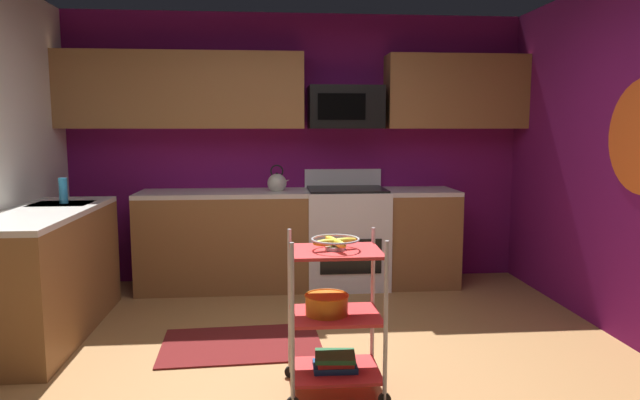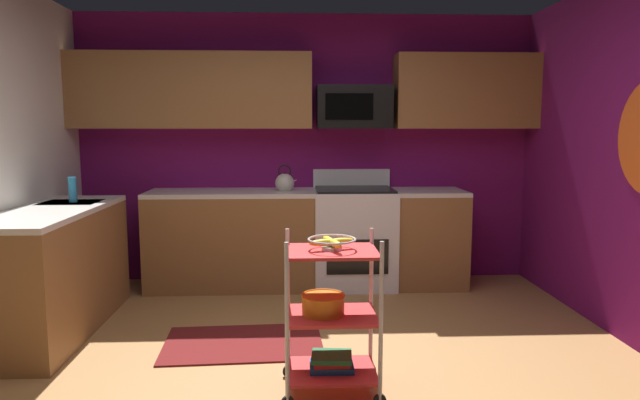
# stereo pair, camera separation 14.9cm
# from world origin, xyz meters

# --- Properties ---
(floor) EXTENTS (4.40, 4.80, 0.04)m
(floor) POSITION_xyz_m (0.00, 0.00, -0.02)
(floor) COLOR #A87542
(floor) RESTS_ON ground
(wall_back) EXTENTS (4.52, 0.06, 2.60)m
(wall_back) POSITION_xyz_m (0.00, 2.43, 1.30)
(wall_back) COLOR #6B1156
(wall_back) RESTS_ON ground
(counter_run) EXTENTS (3.69, 2.27, 0.92)m
(counter_run) POSITION_xyz_m (-0.69, 1.69, 0.46)
(counter_run) COLOR brown
(counter_run) RESTS_ON ground
(oven_range) EXTENTS (0.76, 0.65, 1.10)m
(oven_range) POSITION_xyz_m (0.45, 2.10, 0.48)
(oven_range) COLOR white
(oven_range) RESTS_ON ground
(upper_cabinets) EXTENTS (4.40, 0.33, 0.70)m
(upper_cabinets) POSITION_xyz_m (-0.10, 2.23, 1.85)
(upper_cabinets) COLOR brown
(microwave) EXTENTS (0.70, 0.39, 0.40)m
(microwave) POSITION_xyz_m (0.45, 2.21, 1.70)
(microwave) COLOR black
(rolling_cart) EXTENTS (0.57, 0.42, 0.91)m
(rolling_cart) POSITION_xyz_m (0.09, -0.10, 0.45)
(rolling_cart) COLOR silver
(rolling_cart) RESTS_ON ground
(fruit_bowl) EXTENTS (0.27, 0.27, 0.07)m
(fruit_bowl) POSITION_xyz_m (0.09, -0.10, 0.88)
(fruit_bowl) COLOR silver
(fruit_bowl) RESTS_ON rolling_cart
(mixing_bowl_large) EXTENTS (0.25, 0.25, 0.11)m
(mixing_bowl_large) POSITION_xyz_m (0.04, -0.10, 0.52)
(mixing_bowl_large) COLOR orange
(mixing_bowl_large) RESTS_ON rolling_cart
(book_stack) EXTENTS (0.25, 0.21, 0.09)m
(book_stack) POSITION_xyz_m (0.09, -0.10, 0.17)
(book_stack) COLOR #1E4C8C
(book_stack) RESTS_ON rolling_cart
(kettle) EXTENTS (0.21, 0.18, 0.26)m
(kettle) POSITION_xyz_m (-0.21, 2.10, 1.00)
(kettle) COLOR beige
(kettle) RESTS_ON counter_run
(dish_soap_bottle) EXTENTS (0.06, 0.06, 0.20)m
(dish_soap_bottle) POSITION_xyz_m (-1.88, 1.35, 1.02)
(dish_soap_bottle) COLOR #2D8CBF
(dish_soap_bottle) RESTS_ON counter_run
(floor_rug) EXTENTS (1.13, 0.75, 0.01)m
(floor_rug) POSITION_xyz_m (-0.48, 0.64, 0.01)
(floor_rug) COLOR maroon
(floor_rug) RESTS_ON ground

